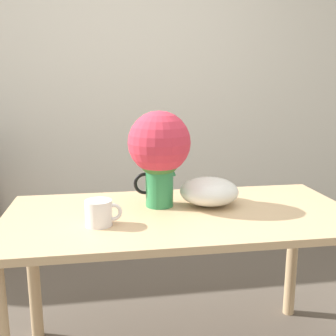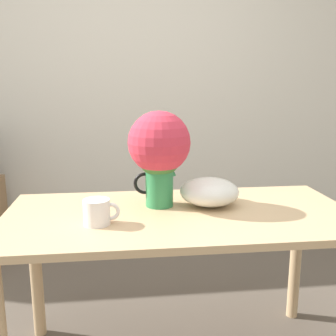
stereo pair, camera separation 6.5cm
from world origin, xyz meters
name	(u,v)px [view 2 (the right image)]	position (x,y,z in m)	size (l,w,h in m)	color
wall_back	(123,79)	(0.00, 1.90, 1.30)	(8.00, 0.05, 2.60)	silver
table	(180,235)	(0.22, 0.17, 0.63)	(1.48, 0.73, 0.73)	tan
flower_vase	(159,149)	(0.14, 0.28, 0.99)	(0.27, 0.27, 0.42)	#2D844C
coffee_mug	(98,212)	(-0.12, 0.07, 0.78)	(0.14, 0.10, 0.10)	white
white_bowl	(209,192)	(0.36, 0.26, 0.79)	(0.26, 0.26, 0.12)	silver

